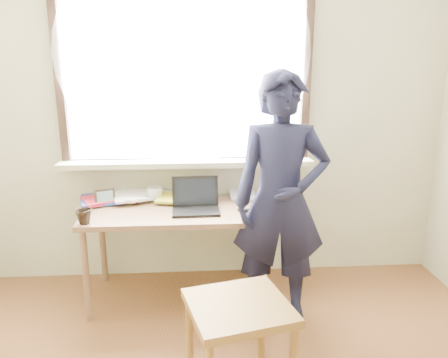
{
  "coord_description": "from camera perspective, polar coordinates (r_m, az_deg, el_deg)",
  "views": [
    {
      "loc": [
        -0.14,
        -1.24,
        1.66
      ],
      "look_at": [
        0.01,
        0.95,
        1.06
      ],
      "focal_mm": 35.0,
      "sensor_mm": 36.0,
      "label": 1
    }
  ],
  "objects": [
    {
      "name": "room_shell",
      "position": [
        1.45,
        0.91,
        14.27
      ],
      "size": [
        3.52,
        4.02,
        2.61
      ],
      "color": "beige",
      "rests_on": "ground"
    },
    {
      "name": "book_b",
      "position": [
        3.28,
        0.82,
        -2.15
      ],
      "size": [
        0.19,
        0.26,
        0.02
      ],
      "primitive_type": "imported",
      "rotation": [
        0.0,
        0.0,
        -0.0
      ],
      "color": "white",
      "rests_on": "desk"
    },
    {
      "name": "person",
      "position": [
        2.75,
        7.39,
        -2.93
      ],
      "size": [
        0.63,
        0.45,
        1.61
      ],
      "primitive_type": "imported",
      "rotation": [
        0.0,
        0.0,
        -0.11
      ],
      "color": "black",
      "rests_on": "ground"
    },
    {
      "name": "mug_dark",
      "position": [
        2.87,
        -17.82,
        -4.7
      ],
      "size": [
        0.12,
        0.12,
        0.09
      ],
      "primitive_type": "imported",
      "rotation": [
        0.0,
        0.0,
        -0.22
      ],
      "color": "black",
      "rests_on": "desk"
    },
    {
      "name": "desk",
      "position": [
        3.06,
        -6.18,
        -5.09
      ],
      "size": [
        1.25,
        0.63,
        0.67
      ],
      "color": "brown",
      "rests_on": "ground"
    },
    {
      "name": "mug_white",
      "position": [
        3.24,
        -9.04,
        -1.87
      ],
      "size": [
        0.16,
        0.16,
        0.09
      ],
      "primitive_type": "imported",
      "rotation": [
        0.0,
        0.0,
        0.52
      ],
      "color": "white",
      "rests_on": "desk"
    },
    {
      "name": "laptop",
      "position": [
        2.99,
        -3.72,
        -3.09
      ],
      "size": [
        0.32,
        0.27,
        0.22
      ],
      "color": "black",
      "rests_on": "desk"
    },
    {
      "name": "book_a",
      "position": [
        3.31,
        -12.87,
        -2.31
      ],
      "size": [
        0.27,
        0.33,
        0.03
      ],
      "primitive_type": "imported",
      "rotation": [
        0.0,
        0.0,
        0.22
      ],
      "color": "white",
      "rests_on": "desk"
    },
    {
      "name": "desk_clutter",
      "position": [
        3.26,
        -12.87,
        -2.38
      ],
      "size": [
        0.86,
        0.5,
        0.05
      ],
      "color": "white",
      "rests_on": "desk"
    },
    {
      "name": "work_chair",
      "position": [
        2.29,
        1.94,
        -17.6
      ],
      "size": [
        0.58,
        0.57,
        0.5
      ],
      "color": "brown",
      "rests_on": "ground"
    },
    {
      "name": "picture_frame",
      "position": [
        3.18,
        -15.28,
        -2.42
      ],
      "size": [
        0.14,
        0.06,
        0.11
      ],
      "color": "black",
      "rests_on": "desk"
    },
    {
      "name": "mouse",
      "position": [
        2.95,
        2.52,
        -4.03
      ],
      "size": [
        0.08,
        0.06,
        0.03
      ],
      "primitive_type": "ellipsoid",
      "color": "black",
      "rests_on": "desk"
    }
  ]
}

